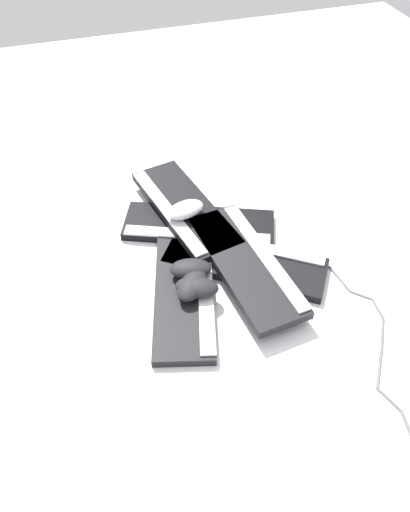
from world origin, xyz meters
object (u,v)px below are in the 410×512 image
object	(u,v)px
keyboard_1	(185,291)
mouse_2	(186,209)
keyboard_3	(246,264)
mouse_1	(192,285)
keyboard_0	(199,226)
mouse_3	(197,287)
keyboard_4	(184,208)
mouse_0	(191,269)
keyboard_2	(245,262)

from	to	relation	value
keyboard_1	mouse_2	size ratio (longest dim) A/B	4.22
keyboard_3	mouse_1	distance (m)	0.16
keyboard_0	keyboard_1	size ratio (longest dim) A/B	1.00
mouse_3	keyboard_0	bearing A→B (deg)	96.05
keyboard_0	keyboard_4	bearing A→B (deg)	28.95
keyboard_0	mouse_0	distance (m)	0.21
keyboard_4	keyboard_2	bearing A→B (deg)	-154.76
keyboard_2	keyboard_1	bearing A→B (deg)	105.39
keyboard_4	mouse_3	world-z (taller)	mouse_3
mouse_0	mouse_1	xyz separation A→B (m)	(-0.06, 0.01, 0.00)
keyboard_3	mouse_3	xyz separation A→B (m)	(-0.04, 0.15, 0.01)
keyboard_3	mouse_0	size ratio (longest dim) A/B	4.13
keyboard_2	mouse_3	world-z (taller)	mouse_3
mouse_1	mouse_2	world-z (taller)	mouse_2
keyboard_1	keyboard_3	bearing A→B (deg)	-84.29
keyboard_4	mouse_3	size ratio (longest dim) A/B	4.20
mouse_2	keyboard_4	bearing A→B (deg)	67.00
keyboard_2	keyboard_4	world-z (taller)	keyboard_4
keyboard_1	keyboard_0	bearing A→B (deg)	-24.89
keyboard_3	mouse_3	distance (m)	0.16
mouse_3	keyboard_1	bearing A→B (deg)	155.45
keyboard_1	keyboard_3	size ratio (longest dim) A/B	1.02
keyboard_1	keyboard_3	distance (m)	0.18
keyboard_3	mouse_0	distance (m)	0.15
keyboard_2	mouse_2	bearing A→B (deg)	32.11
keyboard_3	mouse_2	xyz separation A→B (m)	(0.22, 0.10, 0.04)
keyboard_3	mouse_1	bearing A→B (deg)	102.62
mouse_1	mouse_2	bearing A→B (deg)	29.42
mouse_2	mouse_3	xyz separation A→B (m)	(-0.26, 0.05, -0.03)
keyboard_4	keyboard_3	bearing A→B (deg)	-159.96
keyboard_0	keyboard_4	xyz separation A→B (m)	(0.05, 0.03, 0.03)
keyboard_1	mouse_2	bearing A→B (deg)	-16.38
keyboard_1	keyboard_4	distance (m)	0.30
keyboard_2	mouse_3	size ratio (longest dim) A/B	4.06
mouse_0	mouse_2	size ratio (longest dim) A/B	1.00
mouse_0	mouse_2	xyz separation A→B (m)	(0.20, -0.04, 0.03)
keyboard_4	mouse_0	world-z (taller)	mouse_0
keyboard_1	mouse_0	size ratio (longest dim) A/B	4.22
keyboard_2	keyboard_4	size ratio (longest dim) A/B	0.97
mouse_1	keyboard_4	bearing A→B (deg)	30.05
keyboard_4	mouse_0	xyz separation A→B (m)	(-0.25, 0.05, 0.01)
keyboard_2	mouse_1	world-z (taller)	mouse_1
keyboard_0	mouse_0	bearing A→B (deg)	157.30
keyboard_1	mouse_2	distance (m)	0.26
keyboard_4	mouse_2	bearing A→B (deg)	171.99
keyboard_2	mouse_0	distance (m)	0.16
keyboard_0	keyboard_3	size ratio (longest dim) A/B	1.02
keyboard_4	mouse_2	size ratio (longest dim) A/B	4.20
mouse_0	mouse_1	distance (m)	0.06
keyboard_2	mouse_3	bearing A→B (deg)	115.89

